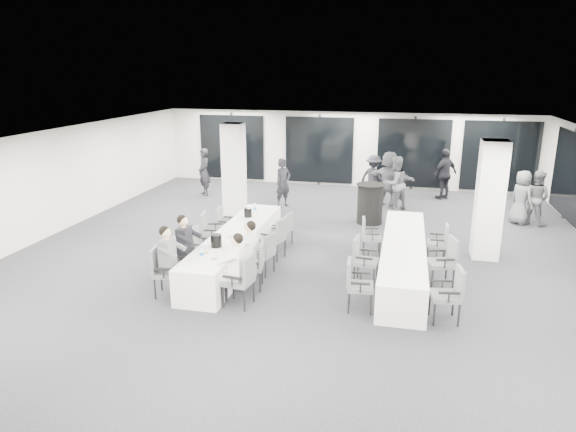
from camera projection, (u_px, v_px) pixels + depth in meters
name	position (u px, v px, depth m)	size (l,w,h in m)	color
room	(348.00, 192.00, 12.75)	(14.04, 16.04, 2.84)	black
column_left	(234.00, 170.00, 15.49)	(0.60, 0.60, 2.80)	white
column_right	(490.00, 200.00, 11.92)	(0.60, 0.60, 2.80)	white
banquet_table_main	(236.00, 248.00, 11.81)	(0.90, 5.00, 0.75)	silver
banquet_table_side	(403.00, 258.00, 11.17)	(0.90, 5.00, 0.75)	silver
cocktail_table	(370.00, 204.00, 14.84)	(0.84, 0.84, 1.16)	black
chair_main_left_near	(163.00, 268.00, 10.09)	(0.58, 0.62, 1.00)	#4D4F54
chair_main_left_second	(181.00, 256.00, 10.85)	(0.57, 0.59, 0.93)	#4D4F54
chair_main_left_mid	(198.00, 244.00, 11.72)	(0.53, 0.55, 0.87)	#4D4F54
chair_main_left_fourth	(210.00, 230.00, 12.45)	(0.59, 0.63, 1.01)	#4D4F54
chair_main_left_far	(224.00, 222.00, 13.39)	(0.45, 0.50, 0.87)	#4D4F54
chair_main_right_near	(243.00, 277.00, 9.62)	(0.58, 0.63, 1.03)	#4D4F54
chair_main_right_second	(255.00, 263.00, 10.42)	(0.57, 0.60, 0.97)	#4D4F54
chair_main_right_mid	(265.00, 251.00, 11.16)	(0.56, 0.59, 0.93)	#4D4F54
chair_main_right_fourth	(276.00, 236.00, 12.05)	(0.60, 0.63, 1.00)	#4D4F54
chair_main_right_far	(285.00, 227.00, 12.96)	(0.53, 0.56, 0.87)	#4D4F54
chair_side_left_near	(356.00, 282.00, 9.49)	(0.52, 0.57, 0.97)	#4D4F54
chair_side_left_mid	(362.00, 257.00, 10.72)	(0.54, 0.58, 0.97)	#4D4F54
chair_side_left_far	(369.00, 234.00, 12.34)	(0.51, 0.55, 0.91)	#4D4F54
chair_side_right_near	(451.00, 291.00, 9.04)	(0.58, 0.62, 1.01)	#4D4F54
chair_side_right_mid	(445.00, 259.00, 10.53)	(0.64, 0.66, 1.03)	#4D4F54
chair_side_right_far	(440.00, 240.00, 11.94)	(0.45, 0.51, 0.88)	#4D4F54
seated_guest_a	(171.00, 257.00, 10.00)	(0.50, 0.38, 1.44)	#56575D
seated_guest_b	(187.00, 244.00, 10.75)	(0.50, 0.38, 1.44)	black
seated_guest_c	(234.00, 265.00, 9.60)	(0.50, 0.38, 1.44)	white
seated_guest_d	(247.00, 250.00, 10.37)	(0.50, 0.38, 1.44)	white
standing_guest_a	(283.00, 180.00, 16.56)	(0.65, 0.53, 1.79)	black
standing_guest_b	(395.00, 180.00, 16.10)	(0.95, 0.58, 1.96)	#56575D
standing_guest_c	(373.00, 174.00, 17.54)	(1.12, 0.57, 1.73)	black
standing_guest_d	(445.00, 171.00, 17.51)	(1.16, 0.65, 1.97)	black
standing_guest_e	(522.00, 194.00, 14.72)	(0.85, 0.52, 1.77)	#56575D
standing_guest_f	(389.00, 176.00, 16.53)	(1.89, 0.73, 2.05)	#56575D
standing_guest_g	(204.00, 169.00, 18.05)	(0.69, 0.55, 1.88)	black
standing_guest_h	(537.00, 194.00, 14.67)	(0.86, 0.52, 1.78)	#56575D
ice_bucket_near	(216.00, 241.00, 10.73)	(0.23, 0.23, 0.27)	black
ice_bucket_far	(248.00, 212.00, 12.90)	(0.20, 0.20, 0.23)	black
water_bottle_a	(202.00, 253.00, 10.08)	(0.07, 0.07, 0.23)	silver
water_bottle_b	(245.00, 224.00, 11.95)	(0.06, 0.06, 0.20)	silver
water_bottle_c	(255.00, 208.00, 13.35)	(0.07, 0.07, 0.22)	silver
plate_a	(206.00, 253.00, 10.36)	(0.18, 0.18, 0.03)	white
plate_b	(214.00, 259.00, 10.03)	(0.21, 0.21, 0.03)	white
plate_c	(230.00, 237.00, 11.37)	(0.19, 0.19, 0.03)	white
wine_glass	(216.00, 257.00, 9.76)	(0.07, 0.07, 0.19)	silver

